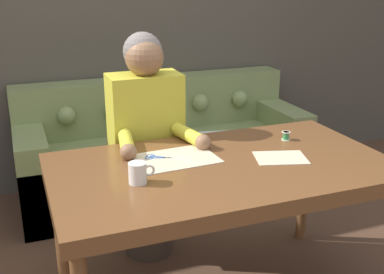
% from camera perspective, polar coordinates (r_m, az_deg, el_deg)
% --- Properties ---
extents(wall_back, '(8.00, 0.06, 2.60)m').
position_cam_1_polar(wall_back, '(3.68, -9.87, 14.30)').
color(wall_back, '#474238').
rests_on(wall_back, ground_plane).
extents(dining_table, '(1.56, 0.88, 0.75)m').
position_cam_1_polar(dining_table, '(2.24, 3.63, -4.83)').
color(dining_table, brown).
rests_on(dining_table, ground_plane).
extents(couch, '(2.07, 0.76, 0.83)m').
position_cam_1_polar(couch, '(3.59, -3.41, -1.84)').
color(couch, olive).
rests_on(couch, ground_plane).
extents(person, '(0.46, 0.55, 1.29)m').
position_cam_1_polar(person, '(2.69, -5.38, -1.32)').
color(person, '#33281E').
rests_on(person, ground_plane).
extents(pattern_paper_main, '(0.39, 0.29, 0.00)m').
position_cam_1_polar(pattern_paper_main, '(2.27, -1.90, -2.56)').
color(pattern_paper_main, beige).
rests_on(pattern_paper_main, dining_table).
extents(pattern_paper_offcut, '(0.28, 0.24, 0.00)m').
position_cam_1_polar(pattern_paper_offcut, '(2.31, 10.46, -2.44)').
color(pattern_paper_offcut, beige).
rests_on(pattern_paper_offcut, dining_table).
extents(scissors, '(0.22, 0.16, 0.01)m').
position_cam_1_polar(scissors, '(2.28, -3.77, -2.47)').
color(scissors, silver).
rests_on(scissors, dining_table).
extents(mug, '(0.11, 0.08, 0.09)m').
position_cam_1_polar(mug, '(2.01, -6.41, -4.25)').
color(mug, silver).
rests_on(mug, dining_table).
extents(thread_spool, '(0.04, 0.04, 0.05)m').
position_cam_1_polar(thread_spool, '(2.56, 11.07, 0.13)').
color(thread_spool, '#338C4C').
rests_on(thread_spool, dining_table).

